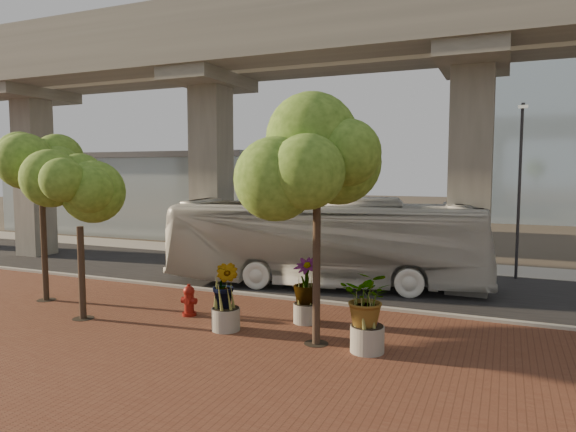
% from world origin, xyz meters
% --- Properties ---
extents(ground, '(160.00, 160.00, 0.00)m').
position_xyz_m(ground, '(0.00, 0.00, 0.00)').
color(ground, '#383129').
rests_on(ground, ground).
extents(brick_plaza, '(70.00, 13.00, 0.06)m').
position_xyz_m(brick_plaza, '(0.00, -8.00, 0.03)').
color(brick_plaza, brown).
rests_on(brick_plaza, ground).
extents(asphalt_road, '(90.00, 8.00, 0.04)m').
position_xyz_m(asphalt_road, '(0.00, 2.00, 0.02)').
color(asphalt_road, black).
rests_on(asphalt_road, ground).
extents(curb_strip, '(70.00, 0.25, 0.16)m').
position_xyz_m(curb_strip, '(0.00, -2.00, 0.08)').
color(curb_strip, '#9E9B93').
rests_on(curb_strip, ground).
extents(far_sidewalk, '(90.00, 3.00, 0.06)m').
position_xyz_m(far_sidewalk, '(0.00, 7.50, 0.03)').
color(far_sidewalk, '#9E9B93').
rests_on(far_sidewalk, ground).
extents(transit_viaduct, '(72.00, 5.60, 12.40)m').
position_xyz_m(transit_viaduct, '(0.00, 2.00, 7.29)').
color(transit_viaduct, gray).
rests_on(transit_viaduct, ground).
extents(station_pavilion, '(23.00, 13.00, 6.30)m').
position_xyz_m(station_pavilion, '(-20.00, 16.00, 3.22)').
color(station_pavilion, '#A7B8BF').
rests_on(station_pavilion, ground).
extents(transit_bus, '(13.89, 5.44, 3.78)m').
position_xyz_m(transit_bus, '(0.23, 0.97, 1.89)').
color(transit_bus, silver).
rests_on(transit_bus, ground).
extents(fire_hydrant, '(0.54, 0.49, 1.08)m').
position_xyz_m(fire_hydrant, '(-2.45, -5.32, 0.58)').
color(fire_hydrant, maroon).
rests_on(fire_hydrant, ground).
extents(planter_front, '(2.06, 2.06, 2.26)m').
position_xyz_m(planter_front, '(4.00, -6.38, 1.43)').
color(planter_front, '#ADA89C').
rests_on(planter_front, ground).
extents(planter_right, '(1.97, 1.97, 2.11)m').
position_xyz_m(planter_right, '(1.50, -4.54, 1.34)').
color(planter_right, gray).
rests_on(planter_right, ground).
extents(planter_left, '(1.96, 1.96, 2.16)m').
position_xyz_m(planter_left, '(-0.50, -6.22, 1.37)').
color(planter_left, gray).
rests_on(planter_left, ground).
extents(street_tree_far_west, '(3.72, 3.72, 6.55)m').
position_xyz_m(street_tree_far_west, '(-8.64, -5.71, 4.89)').
color(street_tree_far_west, '#3F2F24').
rests_on(street_tree_far_west, ground).
extents(street_tree_near_west, '(3.15, 3.15, 5.46)m').
position_xyz_m(street_tree_near_west, '(-5.50, -7.02, 4.06)').
color(street_tree_near_west, '#3F2F24').
rests_on(street_tree_near_west, ground).
extents(street_tree_near_east, '(4.30, 4.30, 7.25)m').
position_xyz_m(street_tree_near_east, '(2.50, -6.31, 5.34)').
color(street_tree_near_east, '#3F2F24').
rests_on(street_tree_near_east, ground).
extents(streetlamp_west, '(0.44, 1.28, 8.83)m').
position_xyz_m(streetlamp_west, '(-8.92, 7.00, 5.15)').
color(streetlamp_west, '#2F2F34').
rests_on(streetlamp_west, ground).
extents(streetlamp_east, '(0.39, 1.13, 7.83)m').
position_xyz_m(streetlamp_east, '(7.87, 5.55, 4.57)').
color(streetlamp_east, '#323137').
rests_on(streetlamp_east, ground).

